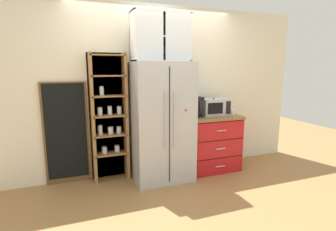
# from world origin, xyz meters

# --- Properties ---
(ground_plane) EXTENTS (10.71, 10.71, 0.00)m
(ground_plane) POSITION_xyz_m (0.00, 0.00, 0.00)
(ground_plane) COLOR #9E7042
(wall_back_cream) EXTENTS (5.01, 0.10, 2.55)m
(wall_back_cream) POSITION_xyz_m (0.00, 0.40, 1.27)
(wall_back_cream) COLOR silver
(wall_back_cream) RESTS_ON ground
(refrigerator) EXTENTS (0.84, 0.68, 1.71)m
(refrigerator) POSITION_xyz_m (0.00, 0.02, 0.86)
(refrigerator) COLOR #B7BABF
(refrigerator) RESTS_ON ground
(pantry_shelf_column) EXTENTS (0.55, 0.27, 1.84)m
(pantry_shelf_column) POSITION_xyz_m (-0.71, 0.29, 0.93)
(pantry_shelf_column) COLOR brown
(pantry_shelf_column) RESTS_ON ground
(counter_cabinet) EXTENTS (0.85, 0.59, 0.89)m
(counter_cabinet) POSITION_xyz_m (0.87, 0.07, 0.45)
(counter_cabinet) COLOR red
(counter_cabinet) RESTS_ON ground
(microwave) EXTENTS (0.44, 0.33, 0.26)m
(microwave) POSITION_xyz_m (0.91, 0.12, 1.02)
(microwave) COLOR #B7BABF
(microwave) RESTS_ON counter_cabinet
(coffee_maker) EXTENTS (0.17, 0.20, 0.31)m
(coffee_maker) POSITION_xyz_m (0.57, 0.08, 1.04)
(coffee_maker) COLOR black
(coffee_maker) RESTS_ON counter_cabinet
(mug_cream) EXTENTS (0.11, 0.07, 0.09)m
(mug_cream) POSITION_xyz_m (1.20, 0.01, 0.93)
(mug_cream) COLOR silver
(mug_cream) RESTS_ON counter_cabinet
(mug_red) EXTENTS (0.12, 0.08, 0.09)m
(mug_red) POSITION_xyz_m (0.87, 0.10, 0.93)
(mug_red) COLOR red
(mug_red) RESTS_ON counter_cabinet
(bottle_cobalt) EXTENTS (0.06, 0.06, 0.28)m
(bottle_cobalt) POSITION_xyz_m (0.87, 0.04, 1.01)
(bottle_cobalt) COLOR navy
(bottle_cobalt) RESTS_ON counter_cabinet
(upper_cabinet) EXTENTS (0.81, 0.32, 0.66)m
(upper_cabinet) POSITION_xyz_m (0.00, 0.07, 2.04)
(upper_cabinet) COLOR silver
(upper_cabinet) RESTS_ON refrigerator
(chalkboard_menu) EXTENTS (0.60, 0.04, 1.44)m
(chalkboard_menu) POSITION_xyz_m (-1.31, 0.33, 0.73)
(chalkboard_menu) COLOR brown
(chalkboard_menu) RESTS_ON ground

